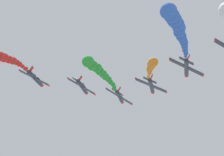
{
  "coord_description": "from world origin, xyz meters",
  "views": [
    {
      "loc": [
        17.4,
        -100.75,
        78.33
      ],
      "look_at": [
        0.0,
        0.0,
        117.37
      ],
      "focal_mm": 66.78,
      "sensor_mm": 36.0,
      "label": 1
    }
  ],
  "objects_px": {
    "airplane_left_outer": "(35,78)",
    "airplane_right_inner": "(151,86)",
    "airplane_lead": "(120,97)",
    "airplane_right_outer": "(186,67)",
    "airplane_left_inner": "(82,87)"
  },
  "relations": [
    {
      "from": "airplane_left_inner",
      "to": "airplane_right_outer",
      "type": "height_order",
      "value": "airplane_left_inner"
    },
    {
      "from": "airplane_right_outer",
      "to": "airplane_left_outer",
      "type": "bearing_deg",
      "value": -179.84
    },
    {
      "from": "airplane_right_inner",
      "to": "airplane_left_outer",
      "type": "bearing_deg",
      "value": -161.75
    },
    {
      "from": "airplane_left_outer",
      "to": "airplane_right_outer",
      "type": "bearing_deg",
      "value": 0.16
    },
    {
      "from": "airplane_lead",
      "to": "airplane_left_outer",
      "type": "xyz_separation_m",
      "value": [
        -19.52,
        -19.1,
        -0.04
      ]
    },
    {
      "from": "airplane_lead",
      "to": "airplane_right_inner",
      "type": "distance_m",
      "value": 13.81
    },
    {
      "from": "airplane_lead",
      "to": "airplane_right_inner",
      "type": "height_order",
      "value": "airplane_lead"
    },
    {
      "from": "airplane_lead",
      "to": "airplane_right_outer",
      "type": "xyz_separation_m",
      "value": [
        19.78,
        -18.99,
        0.3
      ]
    },
    {
      "from": "airplane_left_inner",
      "to": "airplane_right_outer",
      "type": "bearing_deg",
      "value": -18.24
    },
    {
      "from": "airplane_left_outer",
      "to": "airplane_right_inner",
      "type": "bearing_deg",
      "value": 18.25
    },
    {
      "from": "airplane_right_inner",
      "to": "airplane_right_outer",
      "type": "xyz_separation_m",
      "value": [
        9.59,
        -9.69,
        0.76
      ]
    },
    {
      "from": "airplane_lead",
      "to": "airplane_right_outer",
      "type": "relative_size",
      "value": 1.0
    },
    {
      "from": "airplane_left_inner",
      "to": "airplane_lead",
      "type": "bearing_deg",
      "value": 45.8
    },
    {
      "from": "airplane_lead",
      "to": "airplane_left_outer",
      "type": "distance_m",
      "value": 27.32
    },
    {
      "from": "airplane_lead",
      "to": "airplane_left_inner",
      "type": "height_order",
      "value": "airplane_left_inner"
    }
  ]
}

